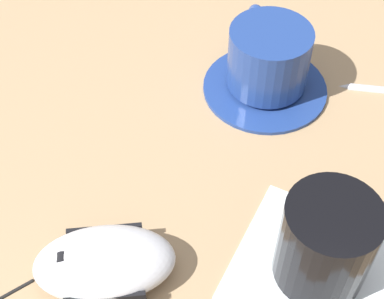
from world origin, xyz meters
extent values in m
plane|color=#9E7F5B|center=(0.00, 0.00, 0.00)|extent=(3.00, 3.00, 0.00)
cylinder|color=navy|center=(0.00, -0.11, 0.00)|extent=(0.13, 0.13, 0.01)
cylinder|color=navy|center=(0.00, -0.12, 0.04)|extent=(0.09, 0.09, 0.07)
torus|color=navy|center=(0.02, -0.16, 0.04)|extent=(0.03, 0.05, 0.05)
ellipsoid|color=silver|center=(0.11, 0.13, 0.02)|extent=(0.13, 0.10, 0.04)
cylinder|color=black|center=(0.14, 0.14, 0.03)|extent=(0.01, 0.01, 0.01)
cube|color=black|center=(0.12, 0.10, 0.01)|extent=(0.06, 0.02, 0.02)
cylinder|color=black|center=(0.19, 0.16, 0.00)|extent=(0.03, 0.03, 0.00)
sphere|color=black|center=(0.17, 0.14, 0.00)|extent=(0.00, 0.00, 0.00)
cube|color=white|center=(-0.06, 0.09, 0.00)|extent=(0.16, 0.16, 0.00)
cylinder|color=black|center=(-0.06, 0.10, 0.04)|extent=(0.08, 0.08, 0.08)
cone|color=silver|center=(-0.08, -0.13, 0.00)|extent=(0.01, 0.01, 0.01)
camera|label=1|loc=(0.00, 0.35, 0.44)|focal=55.00mm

